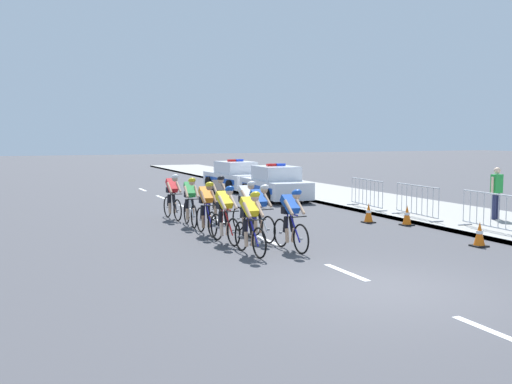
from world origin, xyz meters
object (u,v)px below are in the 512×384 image
object	(u,v)px
cyclist_sixth	(247,206)
crowd_barrier_rear	(367,194)
police_car_nearest	(275,184)
police_car_second	(235,177)
crowd_barrier_front	(491,212)
traffic_cone_far	(369,213)
spectator_middle	(496,189)
traffic_cone_near	(479,234)
crowd_barrier_middle	(417,202)
cyclist_seventh	(190,201)
cyclist_ninth	(172,196)
cyclist_lead	(250,222)
cyclist_second	(291,219)
traffic_cone_mid	(407,216)
cyclist_third	(225,213)
cyclist_eighth	(218,198)
cyclist_fifth	(206,207)
cyclist_fourth	(259,211)

from	to	relation	value
cyclist_sixth	crowd_barrier_rear	bearing A→B (deg)	25.87
police_car_nearest	police_car_second	distance (m)	5.01
crowd_barrier_front	police_car_nearest	bearing A→B (deg)	99.53
traffic_cone_far	spectator_middle	distance (m)	4.15
police_car_second	traffic_cone_near	size ratio (longest dim) A/B	7.04
police_car_nearest	crowd_barrier_middle	size ratio (longest dim) A/B	1.93
cyclist_seventh	cyclist_ninth	xyz separation A→B (m)	(-0.12, 1.67, 0.00)
cyclist_lead	traffic_cone_near	world-z (taller)	cyclist_lead
cyclist_second	traffic_cone_mid	xyz separation A→B (m)	(5.12, 2.19, -0.48)
cyclist_third	cyclist_sixth	distance (m)	1.65
police_car_nearest	crowd_barrier_front	distance (m)	10.85
cyclist_ninth	crowd_barrier_front	xyz separation A→B (m)	(7.52, -6.51, -0.14)
cyclist_eighth	police_car_second	world-z (taller)	police_car_second
police_car_second	traffic_cone_near	distance (m)	16.98
traffic_cone_far	police_car_nearest	bearing A→B (deg)	89.19
cyclist_fifth	spectator_middle	size ratio (longest dim) A/B	1.03
crowd_barrier_front	traffic_cone_mid	distance (m)	2.60
cyclist_eighth	spectator_middle	bearing A→B (deg)	-23.96
cyclist_ninth	police_car_second	bearing A→B (deg)	58.14
cyclist_fifth	traffic_cone_mid	bearing A→B (deg)	-7.07
cyclist_second	cyclist_sixth	size ratio (longest dim) A/B	1.00
cyclist_lead	traffic_cone_mid	xyz separation A→B (m)	(6.23, 2.28, -0.48)
cyclist_fifth	cyclist_fourth	bearing A→B (deg)	-54.28
spectator_middle	traffic_cone_far	bearing A→B (deg)	156.70
cyclist_fifth	cyclist_ninth	xyz separation A→B (m)	(-0.09, 3.40, 0.00)
cyclist_lead	cyclist_fourth	world-z (taller)	same
cyclist_third	cyclist_ninth	bearing A→B (deg)	91.56
crowd_barrier_rear	traffic_cone_mid	distance (m)	3.58
cyclist_third	crowd_barrier_rear	size ratio (longest dim) A/B	0.74
traffic_cone_near	cyclist_sixth	bearing A→B (deg)	138.33
cyclist_lead	cyclist_second	size ratio (longest dim) A/B	1.00
cyclist_fourth	cyclist_third	bearing A→B (deg)	-178.41
cyclist_sixth	traffic_cone_far	bearing A→B (deg)	4.82
cyclist_seventh	cyclist_eighth	size ratio (longest dim) A/B	1.00
traffic_cone_far	spectator_middle	size ratio (longest dim) A/B	0.38
cyclist_second	cyclist_eighth	world-z (taller)	same
cyclist_fourth	police_car_nearest	bearing A→B (deg)	62.92
police_car_nearest	crowd_barrier_front	world-z (taller)	police_car_nearest
cyclist_third	police_car_second	xyz separation A→B (m)	(5.59, 14.05, -0.11)
cyclist_fifth	traffic_cone_near	distance (m)	7.29
cyclist_seventh	police_car_nearest	size ratio (longest dim) A/B	0.38
crowd_barrier_front	traffic_cone_near	world-z (taller)	crowd_barrier_front
cyclist_seventh	crowd_barrier_rear	bearing A→B (deg)	7.74
cyclist_eighth	cyclist_ninth	bearing A→B (deg)	134.28
cyclist_sixth	cyclist_eighth	world-z (taller)	same
cyclist_lead	cyclist_ninth	size ratio (longest dim) A/B	1.00
cyclist_seventh	cyclist_ninth	world-z (taller)	same
police_car_second	crowd_barrier_rear	xyz separation A→B (m)	(1.48, -9.92, -0.03)
cyclist_sixth	cyclist_seventh	size ratio (longest dim) A/B	1.00
cyclist_seventh	traffic_cone_mid	world-z (taller)	cyclist_seventh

